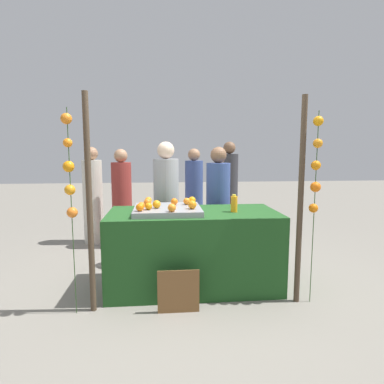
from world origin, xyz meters
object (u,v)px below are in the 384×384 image
at_px(chalkboard_sign, 178,292).
at_px(vendor_left, 166,209).
at_px(vendor_right, 218,210).
at_px(orange_1, 149,206).
at_px(stall_counter, 193,249).
at_px(orange_0, 141,205).
at_px(juice_bottle, 234,204).

distance_m(chalkboard_sign, vendor_left, 1.44).
xyz_separation_m(vendor_left, vendor_right, (0.69, -0.00, -0.03)).
height_order(orange_1, vendor_left, vendor_left).
height_order(stall_counter, orange_0, orange_0).
relative_size(orange_0, juice_bottle, 0.38).
xyz_separation_m(orange_1, vendor_right, (0.89, 0.89, -0.22)).
xyz_separation_m(orange_0, vendor_left, (0.27, 0.84, -0.19)).
bearing_deg(orange_1, orange_0, 143.14).
bearing_deg(chalkboard_sign, vendor_right, 65.31).
relative_size(vendor_left, vendor_right, 1.04).
height_order(orange_0, vendor_left, vendor_left).
relative_size(orange_0, orange_1, 0.96).
relative_size(juice_bottle, vendor_left, 0.12).
height_order(orange_1, chalkboard_sign, orange_1).
xyz_separation_m(chalkboard_sign, vendor_right, (0.60, 1.32, 0.53)).
distance_m(stall_counter, vendor_right, 0.88).
height_order(chalkboard_sign, vendor_left, vendor_left).
height_order(orange_0, chalkboard_sign, orange_0).
bearing_deg(stall_counter, orange_1, -160.41).
xyz_separation_m(juice_bottle, chalkboard_sign, (-0.65, -0.53, -0.75)).
distance_m(juice_bottle, chalkboard_sign, 1.13).
bearing_deg(stall_counter, juice_bottle, -8.29).
bearing_deg(vendor_right, vendor_left, 179.67).
relative_size(orange_1, vendor_right, 0.05).
distance_m(stall_counter, juice_bottle, 0.69).
relative_size(orange_1, vendor_left, 0.05).
relative_size(stall_counter, orange_0, 25.51).
relative_size(chalkboard_sign, vendor_right, 0.27).
bearing_deg(vendor_left, orange_0, -108.17).
bearing_deg(orange_0, orange_1, -36.86).
bearing_deg(chalkboard_sign, orange_1, 123.96).
relative_size(stall_counter, chalkboard_sign, 4.35).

